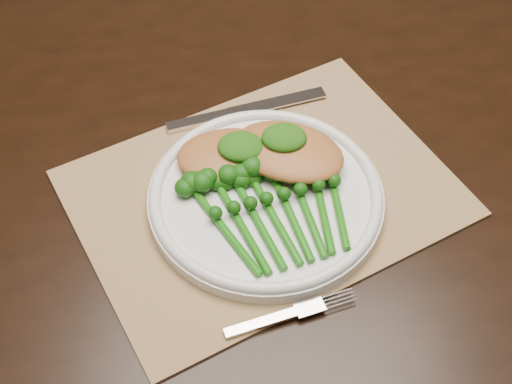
{
  "coord_description": "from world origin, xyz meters",
  "views": [
    {
      "loc": [
        -0.06,
        -0.66,
        1.42
      ],
      "look_at": [
        -0.07,
        -0.14,
        0.78
      ],
      "focal_mm": 50.0,
      "sensor_mm": 36.0,
      "label": 1
    }
  ],
  "objects_px": {
    "placemat": "(263,193)",
    "dinner_plate": "(266,196)",
    "dining_table": "(272,275)",
    "chicken_fillet_left": "(229,155)",
    "broccolini_bundle": "(282,215)"
  },
  "relations": [
    {
      "from": "dining_table",
      "to": "placemat",
      "type": "xyz_separation_m",
      "value": [
        -0.02,
        -0.12,
        0.37
      ]
    },
    {
      "from": "chicken_fillet_left",
      "to": "broccolini_bundle",
      "type": "xyz_separation_m",
      "value": [
        0.06,
        -0.08,
        -0.01
      ]
    },
    {
      "from": "dining_table",
      "to": "broccolini_bundle",
      "type": "distance_m",
      "value": 0.43
    },
    {
      "from": "chicken_fillet_left",
      "to": "broccolini_bundle",
      "type": "height_order",
      "value": "chicken_fillet_left"
    },
    {
      "from": "chicken_fillet_left",
      "to": "dining_table",
      "type": "bearing_deg",
      "value": 49.81
    },
    {
      "from": "dinner_plate",
      "to": "broccolini_bundle",
      "type": "distance_m",
      "value": 0.04
    },
    {
      "from": "placemat",
      "to": "dinner_plate",
      "type": "height_order",
      "value": "dinner_plate"
    },
    {
      "from": "dinner_plate",
      "to": "placemat",
      "type": "bearing_deg",
      "value": 99.61
    },
    {
      "from": "placemat",
      "to": "dining_table",
      "type": "bearing_deg",
      "value": 52.36
    },
    {
      "from": "dining_table",
      "to": "dinner_plate",
      "type": "xyz_separation_m",
      "value": [
        -0.01,
        -0.14,
        0.39
      ]
    },
    {
      "from": "placemat",
      "to": "chicken_fillet_left",
      "type": "xyz_separation_m",
      "value": [
        -0.04,
        0.03,
        0.03
      ]
    },
    {
      "from": "broccolini_bundle",
      "to": "dining_table",
      "type": "bearing_deg",
      "value": 71.61
    },
    {
      "from": "placemat",
      "to": "dinner_plate",
      "type": "xyz_separation_m",
      "value": [
        0.0,
        -0.02,
        0.01
      ]
    },
    {
      "from": "placemat",
      "to": "chicken_fillet_left",
      "type": "height_order",
      "value": "chicken_fillet_left"
    },
    {
      "from": "dining_table",
      "to": "dinner_plate",
      "type": "relative_size",
      "value": 6.18
    }
  ]
}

